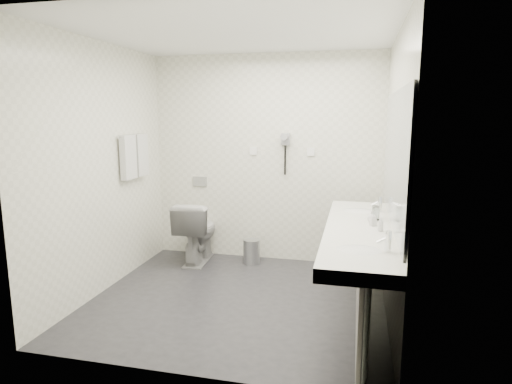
# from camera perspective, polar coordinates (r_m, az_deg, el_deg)

# --- Properties ---
(floor) EXTENTS (2.80, 2.80, 0.00)m
(floor) POSITION_cam_1_polar(r_m,az_deg,el_deg) (4.40, -2.42, -13.86)
(floor) COLOR #29282D
(floor) RESTS_ON ground
(ceiling) EXTENTS (2.80, 2.80, 0.00)m
(ceiling) POSITION_cam_1_polar(r_m,az_deg,el_deg) (4.08, -2.70, 20.18)
(ceiling) COLOR white
(ceiling) RESTS_ON wall_back
(wall_back) EXTENTS (2.80, 0.00, 2.80)m
(wall_back) POSITION_cam_1_polar(r_m,az_deg,el_deg) (5.31, 1.25, 4.31)
(wall_back) COLOR white
(wall_back) RESTS_ON floor
(wall_front) EXTENTS (2.80, 0.00, 2.80)m
(wall_front) POSITION_cam_1_polar(r_m,az_deg,el_deg) (2.84, -9.65, -0.90)
(wall_front) COLOR white
(wall_front) RESTS_ON floor
(wall_left) EXTENTS (0.00, 2.60, 2.60)m
(wall_left) POSITION_cam_1_polar(r_m,az_deg,el_deg) (4.63, -19.50, 2.89)
(wall_left) COLOR white
(wall_left) RESTS_ON floor
(wall_right) EXTENTS (0.00, 2.60, 2.60)m
(wall_right) POSITION_cam_1_polar(r_m,az_deg,el_deg) (3.92, 17.59, 1.78)
(wall_right) COLOR white
(wall_right) RESTS_ON floor
(vanity_counter) EXTENTS (0.55, 2.20, 0.10)m
(vanity_counter) POSITION_cam_1_polar(r_m,az_deg,el_deg) (3.80, 13.30, -5.21)
(vanity_counter) COLOR white
(vanity_counter) RESTS_ON floor
(vanity_panel) EXTENTS (0.03, 2.15, 0.75)m
(vanity_panel) POSITION_cam_1_polar(r_m,az_deg,el_deg) (3.93, 13.41, -11.21)
(vanity_panel) COLOR #989390
(vanity_panel) RESTS_ON floor
(vanity_post_near) EXTENTS (0.06, 0.06, 0.75)m
(vanity_post_near) POSITION_cam_1_polar(r_m,az_deg,el_deg) (2.98, 14.04, -18.43)
(vanity_post_near) COLOR silver
(vanity_post_near) RESTS_ON floor
(vanity_post_far) EXTENTS (0.06, 0.06, 0.75)m
(vanity_post_far) POSITION_cam_1_polar(r_m,az_deg,el_deg) (4.91, 13.75, -6.87)
(vanity_post_far) COLOR silver
(vanity_post_far) RESTS_ON floor
(mirror) EXTENTS (0.02, 2.20, 1.05)m
(mirror) POSITION_cam_1_polar(r_m,az_deg,el_deg) (3.69, 17.75, 4.42)
(mirror) COLOR #B2BCC6
(mirror) RESTS_ON wall_right
(basin_near) EXTENTS (0.40, 0.31, 0.05)m
(basin_near) POSITION_cam_1_polar(r_m,az_deg,el_deg) (3.16, 13.31, -7.65)
(basin_near) COLOR white
(basin_near) RESTS_ON vanity_counter
(basin_far) EXTENTS (0.40, 0.31, 0.05)m
(basin_far) POSITION_cam_1_polar(r_m,az_deg,el_deg) (4.42, 13.32, -2.58)
(basin_far) COLOR white
(basin_far) RESTS_ON vanity_counter
(faucet_near) EXTENTS (0.04, 0.04, 0.15)m
(faucet_near) POSITION_cam_1_polar(r_m,az_deg,el_deg) (3.15, 16.95, -6.21)
(faucet_near) COLOR silver
(faucet_near) RESTS_ON vanity_counter
(faucet_far) EXTENTS (0.04, 0.04, 0.15)m
(faucet_far) POSITION_cam_1_polar(r_m,az_deg,el_deg) (4.41, 15.91, -1.54)
(faucet_far) COLOR silver
(faucet_far) RESTS_ON vanity_counter
(soap_bottle_a) EXTENTS (0.06, 0.06, 0.10)m
(soap_bottle_a) POSITION_cam_1_polar(r_m,az_deg,el_deg) (3.84, 15.11, -3.55)
(soap_bottle_a) COLOR beige
(soap_bottle_a) RESTS_ON vanity_counter
(soap_bottle_b) EXTENTS (0.11, 0.11, 0.10)m
(soap_bottle_b) POSITION_cam_1_polar(r_m,az_deg,el_deg) (3.97, 14.96, -3.13)
(soap_bottle_b) COLOR beige
(soap_bottle_b) RESTS_ON vanity_counter
(soap_bottle_c) EXTENTS (0.05, 0.05, 0.12)m
(soap_bottle_c) POSITION_cam_1_polar(r_m,az_deg,el_deg) (3.68, 16.05, -4.08)
(soap_bottle_c) COLOR beige
(soap_bottle_c) RESTS_ON vanity_counter
(glass_left) EXTENTS (0.07, 0.07, 0.12)m
(glass_left) POSITION_cam_1_polar(r_m,az_deg,el_deg) (4.05, 15.45, -2.77)
(glass_left) COLOR silver
(glass_left) RESTS_ON vanity_counter
(glass_right) EXTENTS (0.07, 0.07, 0.12)m
(glass_right) POSITION_cam_1_polar(r_m,az_deg,el_deg) (4.11, 15.40, -2.58)
(glass_right) COLOR silver
(glass_right) RESTS_ON vanity_counter
(toilet) EXTENTS (0.47, 0.77, 0.76)m
(toilet) POSITION_cam_1_polar(r_m,az_deg,el_deg) (5.38, -7.76, -5.14)
(toilet) COLOR white
(toilet) RESTS_ON floor
(flush_plate) EXTENTS (0.18, 0.02, 0.12)m
(flush_plate) POSITION_cam_1_polar(r_m,az_deg,el_deg) (5.57, -7.39, 1.39)
(flush_plate) COLOR #B2B5BA
(flush_plate) RESTS_ON wall_back
(pedal_bin) EXTENTS (0.20, 0.20, 0.28)m
(pedal_bin) POSITION_cam_1_polar(r_m,az_deg,el_deg) (5.32, -0.58, -7.89)
(pedal_bin) COLOR #B2B5BA
(pedal_bin) RESTS_ON floor
(bin_lid) EXTENTS (0.20, 0.20, 0.02)m
(bin_lid) POSITION_cam_1_polar(r_m,az_deg,el_deg) (5.28, -0.58, -6.34)
(bin_lid) COLOR #B2B5BA
(bin_lid) RESTS_ON pedal_bin
(towel_rail) EXTENTS (0.02, 0.62, 0.02)m
(towel_rail) POSITION_cam_1_polar(r_m,az_deg,el_deg) (5.05, -15.86, 7.06)
(towel_rail) COLOR silver
(towel_rail) RESTS_ON wall_left
(towel_near) EXTENTS (0.07, 0.24, 0.48)m
(towel_near) POSITION_cam_1_polar(r_m,az_deg,el_deg) (4.94, -16.42, 4.41)
(towel_near) COLOR silver
(towel_near) RESTS_ON towel_rail
(towel_far) EXTENTS (0.07, 0.24, 0.48)m
(towel_far) POSITION_cam_1_polar(r_m,az_deg,el_deg) (5.18, -14.90, 4.73)
(towel_far) COLOR silver
(towel_far) RESTS_ON towel_rail
(dryer_cradle) EXTENTS (0.10, 0.04, 0.14)m
(dryer_cradle) POSITION_cam_1_polar(r_m,az_deg,el_deg) (5.21, 3.90, 6.94)
(dryer_cradle) COLOR #989A9E
(dryer_cradle) RESTS_ON wall_back
(dryer_barrel) EXTENTS (0.08, 0.14, 0.08)m
(dryer_barrel) POSITION_cam_1_polar(r_m,az_deg,el_deg) (5.14, 3.78, 7.24)
(dryer_barrel) COLOR #989A9E
(dryer_barrel) RESTS_ON dryer_cradle
(dryer_cord) EXTENTS (0.02, 0.02, 0.35)m
(dryer_cord) POSITION_cam_1_polar(r_m,az_deg,el_deg) (5.22, 3.84, 4.19)
(dryer_cord) COLOR black
(dryer_cord) RESTS_ON dryer_cradle
(switch_plate_a) EXTENTS (0.09, 0.02, 0.09)m
(switch_plate_a) POSITION_cam_1_polar(r_m,az_deg,el_deg) (5.32, -0.36, 5.41)
(switch_plate_a) COLOR white
(switch_plate_a) RESTS_ON wall_back
(switch_plate_b) EXTENTS (0.09, 0.02, 0.09)m
(switch_plate_b) POSITION_cam_1_polar(r_m,az_deg,el_deg) (5.20, 7.19, 5.23)
(switch_plate_b) COLOR white
(switch_plate_b) RESTS_ON wall_back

